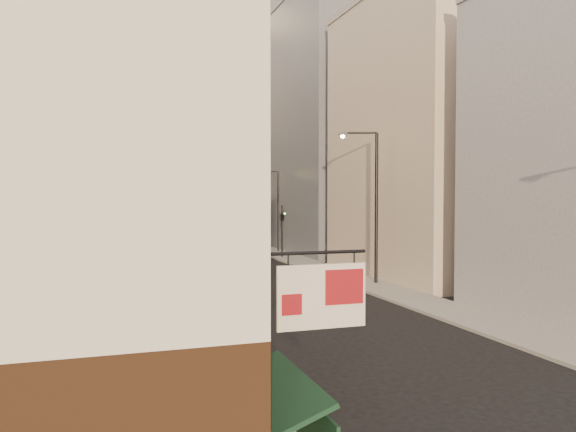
% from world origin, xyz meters
% --- Properties ---
extents(sidewalk_left, '(3.00, 140.00, 0.15)m').
position_xyz_m(sidewalk_left, '(-6.50, 55.00, 0.07)').
color(sidewalk_left, gray).
rests_on(sidewalk_left, ground).
extents(sidewalk_right, '(3.00, 140.00, 0.15)m').
position_xyz_m(sidewalk_right, '(6.50, 55.00, 0.07)').
color(sidewalk_right, gray).
rests_on(sidewalk_right, ground).
extents(near_building_left, '(8.30, 23.04, 12.30)m').
position_xyz_m(near_building_left, '(-10.99, 9.00, 6.02)').
color(near_building_left, brown).
rests_on(near_building_left, ground).
extents(left_bldg_beige, '(8.00, 12.00, 16.00)m').
position_xyz_m(left_bldg_beige, '(-12.00, 26.00, 8.00)').
color(left_bldg_beige, '#B7A690').
rests_on(left_bldg_beige, ground).
extents(left_bldg_grey, '(8.00, 16.00, 20.00)m').
position_xyz_m(left_bldg_grey, '(-12.00, 42.00, 10.00)').
color(left_bldg_grey, gray).
rests_on(left_bldg_grey, ground).
extents(left_bldg_tan, '(8.00, 18.00, 17.00)m').
position_xyz_m(left_bldg_tan, '(-12.00, 60.00, 8.50)').
color(left_bldg_tan, '#9F825C').
rests_on(left_bldg_tan, ground).
extents(left_bldg_wingrid, '(8.00, 20.00, 24.00)m').
position_xyz_m(left_bldg_wingrid, '(-12.00, 80.00, 12.00)').
color(left_bldg_wingrid, gray).
rests_on(left_bldg_wingrid, ground).
extents(right_bldg_beige, '(8.00, 16.00, 20.00)m').
position_xyz_m(right_bldg_beige, '(12.00, 30.00, 10.00)').
color(right_bldg_beige, '#B7A690').
rests_on(right_bldg_beige, ground).
extents(right_bldg_wingrid, '(8.00, 20.00, 26.00)m').
position_xyz_m(right_bldg_wingrid, '(12.00, 50.00, 13.00)').
color(right_bldg_wingrid, gray).
rests_on(right_bldg_wingrid, ground).
extents(highrise, '(21.00, 23.00, 51.20)m').
position_xyz_m(highrise, '(18.00, 78.00, 25.66)').
color(highrise, gray).
rests_on(highrise, ground).
extents(clock_tower, '(14.00, 14.00, 44.90)m').
position_xyz_m(clock_tower, '(-1.00, 92.00, 17.63)').
color(clock_tower, '#9F825C').
rests_on(clock_tower, ground).
extents(white_tower, '(8.00, 8.00, 41.50)m').
position_xyz_m(white_tower, '(10.00, 78.00, 18.61)').
color(white_tower, silver).
rests_on(white_tower, ground).
extents(streetlamp_mid, '(2.50, 1.15, 10.04)m').
position_xyz_m(streetlamp_mid, '(6.79, 27.33, 5.73)').
color(streetlamp_mid, black).
rests_on(streetlamp_mid, ground).
extents(streetlamp_far, '(2.13, 0.87, 8.44)m').
position_xyz_m(streetlamp_far, '(7.02, 49.50, 4.82)').
color(streetlamp_far, black).
rests_on(streetlamp_far, ground).
extents(traffic_light_left, '(0.56, 0.45, 5.00)m').
position_xyz_m(traffic_light_left, '(-7.06, 39.44, 3.43)').
color(traffic_light_left, black).
rests_on(traffic_light_left, ground).
extents(traffic_light_right, '(0.71, 0.71, 5.00)m').
position_xyz_m(traffic_light_right, '(5.93, 44.05, 3.88)').
color(traffic_light_right, black).
rests_on(traffic_light_right, ground).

